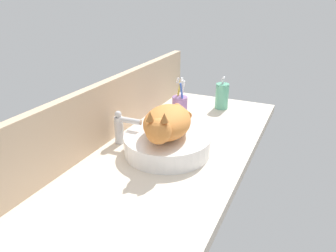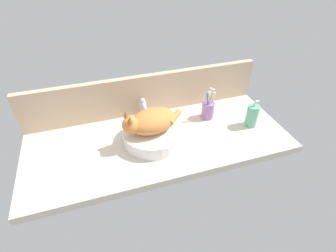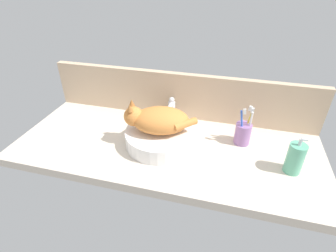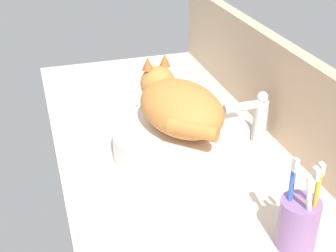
% 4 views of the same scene
% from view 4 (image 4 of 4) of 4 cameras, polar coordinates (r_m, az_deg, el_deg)
% --- Properties ---
extents(ground_plane, '(1.39, 0.58, 0.04)m').
position_cam_4_polar(ground_plane, '(1.13, 1.95, -4.94)').
color(ground_plane, beige).
extents(backsplash_panel, '(1.39, 0.04, 0.24)m').
position_cam_4_polar(backsplash_panel, '(1.17, 14.83, 3.19)').
color(backsplash_panel, '#CCAD8C').
rests_on(backsplash_panel, ground_plane).
extents(sink_basin, '(0.32, 0.32, 0.07)m').
position_cam_4_polar(sink_basin, '(1.12, 1.70, -1.85)').
color(sink_basin, white).
rests_on(sink_basin, ground_plane).
extents(cat, '(0.32, 0.22, 0.14)m').
position_cam_4_polar(cat, '(1.09, 1.36, 2.65)').
color(cat, orange).
rests_on(cat, sink_basin).
extents(faucet, '(0.04, 0.12, 0.14)m').
position_cam_4_polar(faucet, '(1.18, 10.73, 1.27)').
color(faucet, silver).
rests_on(faucet, ground_plane).
extents(toothbrush_cup, '(0.07, 0.07, 0.19)m').
position_cam_4_polar(toothbrush_cup, '(0.89, 15.62, -11.22)').
color(toothbrush_cup, '#996BA8').
rests_on(toothbrush_cup, ground_plane).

